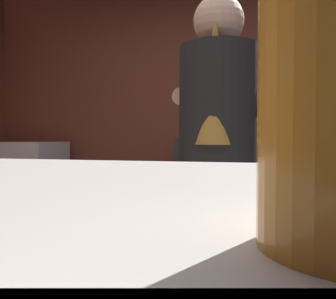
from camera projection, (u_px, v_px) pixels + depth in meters
wall_back at (231, 112)px, 3.55m from camera, size 5.20×0.10×2.70m
prep_counter at (271, 254)px, 1.99m from camera, size 2.10×0.60×0.93m
back_shelf at (223, 198)px, 3.32m from camera, size 0.83×0.36×1.09m
mini_fridge at (25, 195)px, 3.65m from camera, size 0.69×0.58×1.06m
bartender at (218, 161)px, 1.59m from camera, size 0.43×0.51×1.71m
mixing_bowl at (200, 161)px, 2.16m from camera, size 0.21×0.21×0.06m
chefs_knife at (280, 169)px, 1.91m from camera, size 0.24×0.06×0.01m
bottle_vinegar at (260, 129)px, 3.24m from camera, size 0.06×0.06×0.22m
bottle_hot_sauce at (218, 129)px, 3.40m from camera, size 0.06×0.06×0.23m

